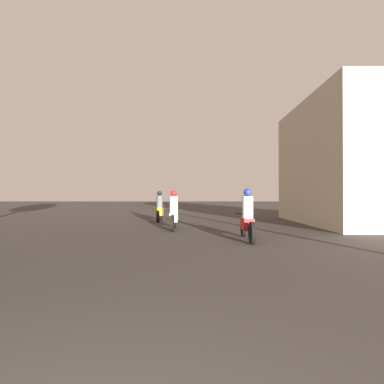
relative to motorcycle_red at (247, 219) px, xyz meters
name	(u,v)px	position (x,y,z in m)	size (l,w,h in m)	color
motorcycle_red	(247,219)	(0.00, 0.00, 0.00)	(0.60, 2.09, 1.55)	black
motorcycle_white	(174,214)	(-2.39, 2.74, 0.00)	(0.60, 1.93, 1.53)	black
motorcycle_yellow	(160,209)	(-3.36, 6.30, -0.01)	(0.60, 1.89, 1.55)	black
building_right_near	(359,163)	(6.21, 5.20, 2.26)	(5.41, 7.83, 5.77)	beige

